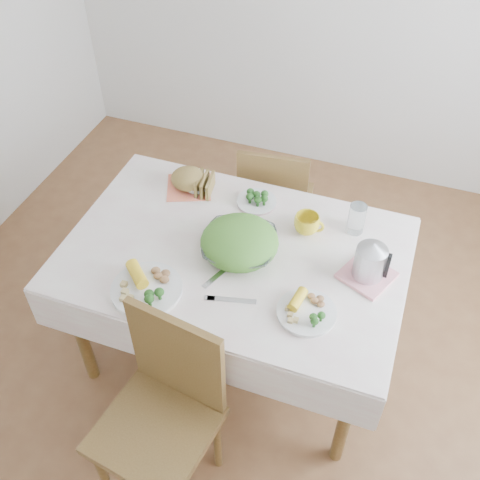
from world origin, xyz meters
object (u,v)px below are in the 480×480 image
(dinner_plate_left, at_px, (147,290))
(electric_kettle, at_px, (371,257))
(yellow_mug, at_px, (307,224))
(dining_table, at_px, (235,306))
(chair_far, at_px, (276,196))
(chair_near, at_px, (155,430))
(salad_bowl, at_px, (240,246))
(dinner_plate_right, at_px, (306,312))

(dinner_plate_left, relative_size, electric_kettle, 1.64)
(dinner_plate_left, relative_size, yellow_mug, 2.51)
(dining_table, bearing_deg, chair_far, 91.99)
(dining_table, xyz_separation_m, yellow_mug, (0.27, 0.23, 0.43))
(dining_table, bearing_deg, dinner_plate_left, -127.39)
(chair_near, xyz_separation_m, salad_bowl, (0.08, 0.76, 0.34))
(dinner_plate_left, xyz_separation_m, electric_kettle, (0.84, 0.39, 0.11))
(chair_near, relative_size, salad_bowl, 2.96)
(dining_table, relative_size, chair_near, 1.47)
(salad_bowl, distance_m, dinner_plate_left, 0.45)
(dining_table, bearing_deg, salad_bowl, 4.65)
(dining_table, relative_size, dinner_plate_right, 5.81)
(dining_table, distance_m, salad_bowl, 0.43)
(chair_far, bearing_deg, chair_near, 81.90)
(chair_far, bearing_deg, electric_kettle, 123.40)
(chair_near, xyz_separation_m, dinner_plate_right, (0.45, 0.52, 0.31))
(chair_near, bearing_deg, salad_bowl, 92.52)
(salad_bowl, bearing_deg, electric_kettle, 4.92)
(yellow_mug, bearing_deg, chair_near, -108.14)
(dining_table, relative_size, dinner_plate_left, 4.71)
(chair_far, bearing_deg, yellow_mug, 111.87)
(dining_table, distance_m, electric_kettle, 0.77)
(chair_near, distance_m, dinner_plate_right, 0.75)
(electric_kettle, bearing_deg, dining_table, 168.53)
(electric_kettle, bearing_deg, yellow_mug, 133.58)
(dinner_plate_right, bearing_deg, dinner_plate_left, -170.48)
(dining_table, height_order, electric_kettle, electric_kettle)
(chair_near, bearing_deg, dinner_plate_right, 58.12)
(dining_table, xyz_separation_m, dinner_plate_right, (0.39, -0.23, 0.40))
(salad_bowl, height_order, dinner_plate_left, salad_bowl)
(dining_table, bearing_deg, yellow_mug, 40.95)
(dinner_plate_right, bearing_deg, electric_kettle, 56.06)
(chair_near, relative_size, yellow_mug, 8.06)
(chair_near, distance_m, dinner_plate_left, 0.56)
(chair_far, height_order, dinner_plate_right, chair_far)
(chair_far, relative_size, salad_bowl, 2.70)
(chair_far, xyz_separation_m, dinner_plate_right, (0.42, -0.99, 0.31))
(chair_near, bearing_deg, electric_kettle, 60.28)
(chair_near, xyz_separation_m, chair_far, (0.03, 1.52, 0.00))
(dining_table, height_order, chair_near, chair_near)
(chair_far, distance_m, dinner_plate_left, 1.17)
(dinner_plate_left, bearing_deg, chair_far, 78.05)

